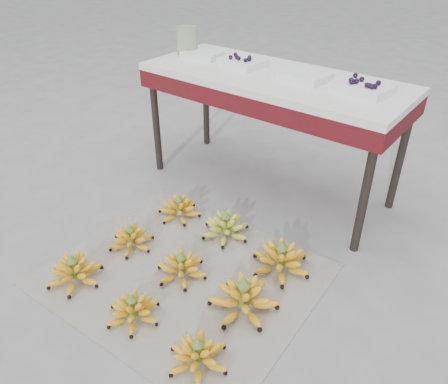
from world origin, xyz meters
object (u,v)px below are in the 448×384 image
Objects in this scene: bunch_front_left at (74,272)px; tray_far_right at (363,87)px; bunch_mid_center at (181,267)px; bunch_back_left at (179,209)px; newspaper_mat at (183,275)px; tray_far_left at (202,55)px; bunch_front_center at (133,310)px; tray_left at (242,62)px; bunch_mid_left at (131,239)px; bunch_back_center at (226,227)px; bunch_mid_right at (243,298)px; vendor_table at (272,89)px; bunch_front_right at (198,355)px; glass_jar at (187,40)px; tray_right at (304,76)px; bunch_back_right at (281,260)px.

bunch_front_left is 1.70m from tray_far_right.
bunch_mid_center reaches higher than bunch_back_left.
newspaper_mat is 4.95× the size of tray_far_left.
bunch_front_center is at bearing -86.87° from newspaper_mat.
tray_left is at bearing 109.98° from bunch_front_center.
bunch_back_center is (0.34, 0.38, 0.01)m from bunch_mid_left.
bunch_back_left is at bearing 144.20° from bunch_mid_right.
bunch_mid_left is 1.17× the size of tray_far_left.
tray_far_right reaches higher than bunch_front_center.
bunch_mid_center is 1.15m from vendor_table.
bunch_front_right is at bearing -7.10° from bunch_mid_left.
bunch_front_left is 1.34× the size of bunch_mid_center.
tray_left reaches higher than bunch_front_left.
bunch_back_center is 1.00m from tray_left.
bunch_front_left is at bearing -102.50° from bunch_back_center.
vendor_table is 0.70m from glass_jar.
bunch_back_center is at bearing 97.00° from bunch_front_center.
bunch_mid_left is at bearing 142.41° from bunch_front_center.
bunch_front_right is 1.51m from tray_far_right.
tray_right is at bearing -0.38° from tray_left.
bunch_front_left is at bearing -138.00° from bunch_mid_center.
bunch_back_right is (0.74, 0.67, 0.01)m from bunch_front_left.
bunch_front_left reaches higher than bunch_mid_center.
bunch_mid_left is 1.73× the size of glass_jar.
tray_right is at bearing 7.37° from vendor_table.
bunch_back_left is 1.08× the size of tray_right.
bunch_mid_right reaches higher than newspaper_mat.
bunch_front_right is 0.78× the size of bunch_mid_right.
vendor_table is (0.24, 1.32, 0.60)m from bunch_front_left.
tray_right is 0.33m from tray_far_right.
bunch_front_center is 1.66m from tray_far_left.
newspaper_mat is 0.34m from bunch_front_center.
bunch_front_right is 0.83m from bunch_back_center.
tray_left is (0.01, 1.34, 0.71)m from bunch_front_left.
vendor_table is at bearing 98.19° from newspaper_mat.
bunch_back_center is 1.15× the size of tray_right.
glass_jar reaches higher than bunch_back_right.
tray_far_left reaches higher than bunch_back_right.
bunch_back_center is at bearing 94.16° from bunch_mid_center.
newspaper_mat is at bearing 96.60° from bunch_front_center.
tray_left is at bearing 173.55° from vendor_table.
bunch_mid_right is 0.80m from bunch_back_left.
bunch_front_right is 1.70m from tray_left.
bunch_mid_center is at bearing -69.39° from tray_left.
bunch_mid_left is 0.36m from bunch_mid_center.
bunch_mid_right is at bearing -43.20° from tray_far_left.
bunch_mid_right is at bearing 1.54° from bunch_mid_center.
vendor_table is (-0.16, 1.30, 0.60)m from bunch_front_center.
glass_jar is (-0.46, 0.64, 0.77)m from bunch_back_left.
newspaper_mat is at bearing 95.13° from bunch_mid_center.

